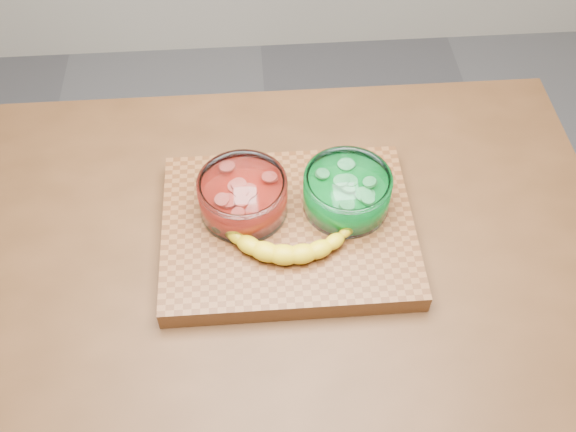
{
  "coord_description": "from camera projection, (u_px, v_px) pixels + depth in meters",
  "views": [
    {
      "loc": [
        -0.05,
        -0.69,
        1.85
      ],
      "look_at": [
        0.0,
        0.0,
        0.96
      ],
      "focal_mm": 40.0,
      "sensor_mm": 36.0,
      "label": 1
    }
  ],
  "objects": [
    {
      "name": "ground",
      "position": [
        288.0,
        416.0,
        1.89
      ],
      "size": [
        3.5,
        3.5,
        0.0
      ],
      "primitive_type": "plane",
      "color": "slate",
      "rests_on": "ground"
    },
    {
      "name": "counter",
      "position": [
        288.0,
        347.0,
        1.53
      ],
      "size": [
        1.2,
        0.8,
        0.9
      ],
      "primitive_type": "cube",
      "color": "#4B2D16",
      "rests_on": "ground"
    },
    {
      "name": "cutting_board",
      "position": [
        288.0,
        230.0,
        1.16
      ],
      "size": [
        0.45,
        0.35,
        0.04
      ],
      "primitive_type": "cube",
      "color": "brown",
      "rests_on": "counter"
    },
    {
      "name": "bowl_red",
      "position": [
        243.0,
        196.0,
        1.14
      ],
      "size": [
        0.16,
        0.16,
        0.07
      ],
      "color": "white",
      "rests_on": "cutting_board"
    },
    {
      "name": "bowl_green",
      "position": [
        347.0,
        192.0,
        1.14
      ],
      "size": [
        0.16,
        0.16,
        0.07
      ],
      "color": "white",
      "rests_on": "cutting_board"
    },
    {
      "name": "banana",
      "position": [
        287.0,
        237.0,
        1.1
      ],
      "size": [
        0.27,
        0.13,
        0.04
      ],
      "primitive_type": null,
      "color": "gold",
      "rests_on": "cutting_board"
    }
  ]
}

